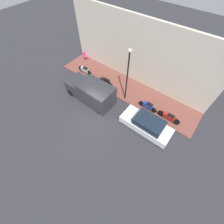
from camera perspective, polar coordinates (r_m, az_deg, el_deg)
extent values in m
plane|color=#2D2D33|center=(13.46, -6.98, -1.95)|extent=(60.00, 60.00, 0.00)
cube|color=brown|center=(15.79, 4.70, 9.37)|extent=(3.14, 15.20, 0.11)
cube|color=beige|center=(15.08, 9.58, 21.37)|extent=(0.30, 15.20, 6.28)
cube|color=silver|center=(12.65, 12.71, -4.92)|extent=(1.70, 4.22, 0.63)
cube|color=#192333|center=(12.13, 14.06, -3.93)|extent=(1.50, 2.32, 0.57)
cylinder|color=black|center=(12.78, 4.51, -3.73)|extent=(0.20, 0.57, 0.57)
cylinder|color=black|center=(13.54, 8.08, 0.40)|extent=(0.20, 0.57, 0.57)
cylinder|color=black|center=(12.31, 17.59, -11.67)|extent=(0.20, 0.57, 0.57)
cylinder|color=black|center=(13.09, 20.46, -6.85)|extent=(0.20, 0.57, 0.57)
cube|color=#2D2D33|center=(13.68, -5.98, 6.78)|extent=(2.02, 3.10, 1.83)
cube|color=#2D2D33|center=(15.21, -12.72, 9.97)|extent=(1.92, 1.67, 1.28)
cube|color=#192333|center=(15.13, -13.63, 11.33)|extent=(1.72, 0.92, 0.51)
cylinder|color=black|center=(15.33, -15.35, 7.14)|extent=(0.22, 0.69, 0.69)
cylinder|color=black|center=(16.06, -10.75, 10.84)|extent=(0.22, 0.69, 0.69)
cylinder|color=black|center=(13.41, -5.15, 0.57)|extent=(0.22, 0.69, 0.69)
cylinder|color=black|center=(14.24, -0.48, 5.03)|extent=(0.22, 0.69, 0.69)
cube|color=#B7B7BF|center=(17.28, -10.31, 15.56)|extent=(0.30, 1.00, 0.42)
cube|color=black|center=(17.03, -10.10, 16.11)|extent=(0.27, 0.55, 0.12)
cylinder|color=black|center=(17.76, -11.70, 15.83)|extent=(0.10, 0.66, 0.66)
cylinder|color=black|center=(17.01, -8.71, 14.42)|extent=(0.10, 0.66, 0.66)
cube|color=navy|center=(13.80, 13.50, 2.41)|extent=(0.30, 0.94, 0.46)
cube|color=black|center=(13.55, 14.19, 2.91)|extent=(0.27, 0.51, 0.12)
cylinder|color=black|center=(14.07, 11.23, 3.13)|extent=(0.10, 0.55, 0.55)
cylinder|color=black|center=(13.84, 15.50, 0.68)|extent=(0.10, 0.55, 0.55)
cube|color=#B21E1E|center=(13.60, 20.87, -1.64)|extent=(0.30, 1.06, 0.36)
cube|color=black|center=(13.41, 21.70, -1.36)|extent=(0.27, 0.58, 0.12)
cylinder|color=black|center=(13.74, 18.28, -0.56)|extent=(0.10, 0.65, 0.65)
cylinder|color=black|center=(13.68, 23.16, -3.35)|extent=(0.10, 0.65, 0.65)
cube|color=black|center=(15.64, -2.47, 11.64)|extent=(0.30, 0.95, 0.47)
cube|color=black|center=(15.38, -2.13, 12.26)|extent=(0.27, 0.52, 0.12)
cylinder|color=black|center=(16.08, -4.16, 12.00)|extent=(0.10, 0.56, 0.56)
cylinder|color=black|center=(15.48, -0.67, 10.19)|extent=(0.10, 0.56, 0.56)
cylinder|color=black|center=(12.95, 5.74, 12.57)|extent=(0.12, 0.12, 4.93)
sphere|color=silver|center=(11.46, 6.84, 22.24)|extent=(0.29, 0.29, 0.29)
cube|color=#D8338C|center=(19.38, -10.11, 20.17)|extent=(0.40, 0.40, 0.04)
cube|color=#D8338C|center=(19.36, -10.63, 20.96)|extent=(0.40, 0.04, 0.48)
cylinder|color=#D8338C|center=(19.32, -9.99, 19.17)|extent=(0.04, 0.04, 0.45)
cylinder|color=#D8338C|center=(19.50, -9.25, 19.65)|extent=(0.04, 0.04, 0.45)
cylinder|color=#D8338C|center=(19.54, -10.75, 19.47)|extent=(0.04, 0.04, 0.45)
cylinder|color=#D8338C|center=(19.72, -10.01, 19.95)|extent=(0.04, 0.04, 0.45)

